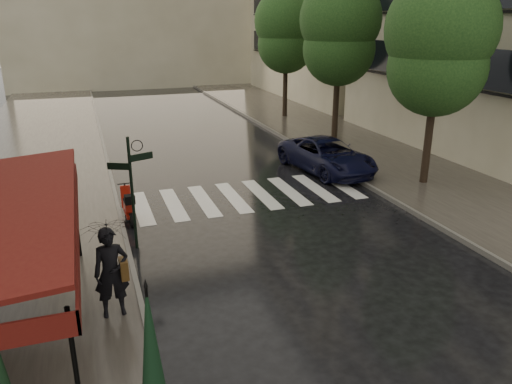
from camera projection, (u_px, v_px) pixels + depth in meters
ground at (206, 295)px, 11.34m from camera, size 120.00×120.00×0.00m
sidewalk_near at (31, 168)px, 20.62m from camera, size 6.00×60.00×0.12m
sidewalk_far at (347, 141)px, 25.18m from camera, size 5.50×60.00×0.12m
curb_near at (107, 161)px, 21.56m from camera, size 0.12×60.00×0.16m
curb_far at (296, 145)px, 24.31m from camera, size 0.12×60.00×0.16m
crosswalk at (248, 196)px, 17.60m from camera, size 7.85×3.20×0.01m
signpost at (132, 184)px, 13.03m from camera, size 1.17×0.29×3.10m
tree_near at (440, 37)px, 17.00m from camera, size 3.80×3.80×7.99m
tree_mid at (340, 25)px, 23.11m from camera, size 3.80×3.80×8.34m
tree_far at (286, 26)px, 29.46m from camera, size 3.80×3.80×8.16m
pedestrian_with_umbrella at (108, 238)px, 9.83m from camera, size 1.20×1.22×2.59m
scooter at (128, 206)px, 15.27m from camera, size 0.43×1.60×1.05m
parked_car at (327, 155)px, 20.22m from camera, size 2.90×5.05×1.33m
parasol_front at (152, 357)px, 6.95m from camera, size 0.45×0.45×2.54m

